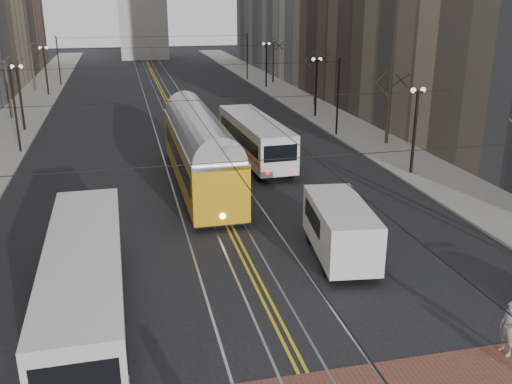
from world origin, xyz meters
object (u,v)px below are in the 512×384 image
transit_bus (86,286)px  cargo_van (340,232)px  rear_bus (255,140)px  sedan_grey (237,133)px  streetcar (200,157)px  pedestrian_b (509,328)px

transit_bus → cargo_van: (10.93, 3.17, -0.25)m
rear_bus → sedan_grey: 5.76m
cargo_van → sedan_grey: 22.76m
streetcar → rear_bus: streetcar is taller
rear_bus → cargo_van: size_ratio=2.00×
sedan_grey → cargo_van: bearing=-89.3°
sedan_grey → rear_bus: bearing=-87.8°
streetcar → sedan_grey: (4.50, 10.62, -1.07)m
transit_bus → rear_bus: transit_bus is taller
rear_bus → sedan_grey: bearing=89.3°
sedan_grey → pedestrian_b: size_ratio=2.44×
rear_bus → streetcar: bearing=-136.4°
transit_bus → streetcar: bearing=67.2°
cargo_van → pedestrian_b: bearing=-64.3°
streetcar → rear_bus: 6.81m
pedestrian_b → rear_bus: bearing=179.1°
rear_bus → pedestrian_b: (2.78, -25.31, -0.58)m
pedestrian_b → cargo_van: bearing=-168.5°
transit_bus → cargo_van: 11.39m
transit_bus → pedestrian_b: transit_bus is taller
streetcar → pedestrian_b: streetcar is taller
streetcar → pedestrian_b: (7.47, -20.39, -0.90)m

